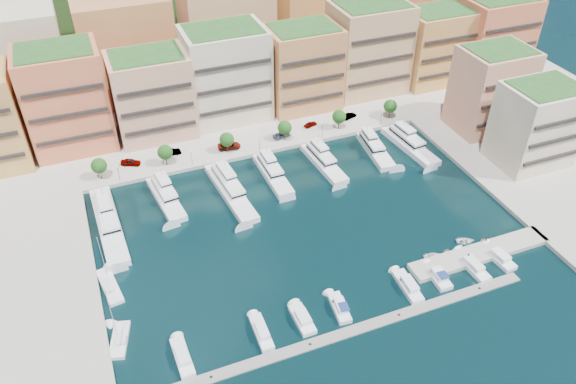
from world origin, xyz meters
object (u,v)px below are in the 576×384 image
at_px(yacht_5, 374,148).
at_px(car_1, 171,152).
at_px(lamppost_1, 191,155).
at_px(tender_2, 465,241).
at_px(tree_3, 285,128).
at_px(cruiser_9, 499,258).
at_px(lamppost_3, 322,128).
at_px(yacht_6, 408,143).
at_px(tree_1, 165,152).
at_px(car_5, 349,116).
at_px(tender_0, 432,256).
at_px(car_3, 282,135).
at_px(cruiser_2, 262,332).
at_px(tree_2, 227,140).
at_px(yacht_2, 229,188).
at_px(car_2, 229,146).
at_px(cruiser_3, 302,319).
at_px(person_1, 486,239).
at_px(cruiser_0, 183,357).
at_px(cruiser_6, 408,286).
at_px(cruiser_8, 472,266).
at_px(sailboat_1, 110,287).
at_px(yacht_3, 272,172).
at_px(yacht_4, 323,161).
at_px(car_0, 131,162).
at_px(cruiser_7, 438,277).
at_px(person_0, 468,256).
at_px(tree_0, 99,166).
at_px(lamppost_2, 259,141).
at_px(tender_1, 446,251).
at_px(yacht_1, 165,196).
at_px(car_4, 310,124).
at_px(sailboat_0, 120,341).
at_px(lamppost_0, 118,170).
at_px(yacht_0, 108,220).
at_px(cruiser_4, 340,308).
at_px(tender_3, 483,240).
at_px(tree_4, 339,117).

bearing_deg(yacht_5, car_1, 161.82).
relative_size(lamppost_1, tender_2, 1.06).
xyz_separation_m(tree_3, cruiser_9, (24.83, -58.09, -4.20)).
xyz_separation_m(lamppost_3, yacht_6, (19.97, -11.60, -2.62)).
distance_m(tree_1, car_5, 53.52).
bearing_deg(tender_0, car_1, 44.27).
height_order(yacht_5, cruiser_9, yacht_5).
height_order(car_1, car_3, car_1).
bearing_deg(cruiser_2, lamppost_3, 56.34).
height_order(tree_2, yacht_2, tree_2).
xyz_separation_m(tender_2, car_2, (-36.68, 52.54, 1.42)).
bearing_deg(cruiser_3, person_1, 5.95).
relative_size(cruiser_0, cruiser_6, 0.98).
distance_m(cruiser_8, sailboat_1, 72.45).
xyz_separation_m(yacht_3, yacht_4, (13.74, -0.23, -0.12)).
bearing_deg(car_0, yacht_3, -93.00).
bearing_deg(lamppost_1, cruiser_7, -57.12).
bearing_deg(person_0, cruiser_7, 67.18).
bearing_deg(cruiser_8, person_0, 93.83).
bearing_deg(tree_0, lamppost_2, -3.29).
xyz_separation_m(sailboat_1, person_1, (75.79, -16.98, 1.49)).
bearing_deg(tree_1, tender_1, -47.48).
bearing_deg(yacht_1, cruiser_0, -98.15).
height_order(tree_1, car_4, tree_1).
bearing_deg(sailboat_0, lamppost_0, 81.60).
relative_size(cruiser_0, cruiser_9, 1.06).
distance_m(lamppost_2, yacht_4, 17.32).
relative_size(car_3, car_4, 1.29).
relative_size(tender_0, tender_1, 2.24).
bearing_deg(lamppost_0, yacht_0, -107.86).
bearing_deg(yacht_1, tender_1, -37.69).
bearing_deg(cruiser_6, cruiser_4, -179.99).
height_order(tree_2, sailboat_0, sailboat_0).
distance_m(lamppost_3, cruiser_7, 55.89).
bearing_deg(tender_1, car_4, -14.50).
height_order(tree_1, lamppost_0, tree_1).
bearing_deg(sailboat_0, tree_3, 44.58).
relative_size(lamppost_3, cruiser_7, 0.58).
relative_size(cruiser_4, tender_3, 5.30).
xyz_separation_m(tree_4, cruiser_4, (-27.61, -58.10, -4.17)).
relative_size(yacht_4, cruiser_2, 2.28).
relative_size(tree_2, car_4, 1.42).
distance_m(tender_2, tender_0, 9.19).
distance_m(yacht_0, yacht_3, 40.45).
distance_m(lamppost_1, car_5, 47.75).
relative_size(tree_3, yacht_4, 0.30).
xyz_separation_m(yacht_6, car_1, (-59.93, 17.85, 0.62)).
xyz_separation_m(lamppost_3, car_0, (-50.43, 5.52, -1.98)).
height_order(yacht_4, cruiser_8, yacht_4).
distance_m(cruiser_7, sailboat_1, 64.77).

